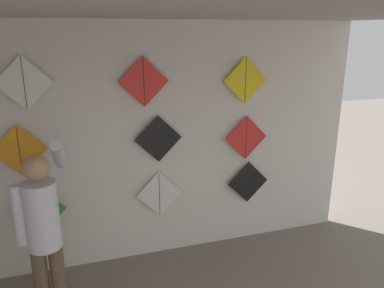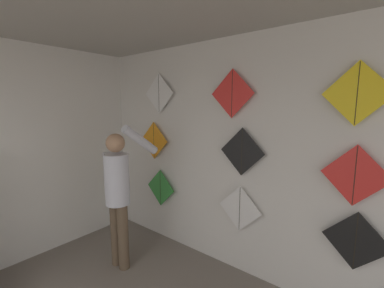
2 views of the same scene
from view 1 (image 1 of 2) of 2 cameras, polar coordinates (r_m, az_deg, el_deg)
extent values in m
cube|color=silver|center=(4.37, -6.69, -0.27)|extent=(5.22, 0.06, 2.80)
cube|color=#A8A399|center=(2.28, 2.35, 20.37)|extent=(5.22, 4.68, 0.04)
cylinder|color=brown|center=(3.94, -21.82, -19.61)|extent=(0.13, 0.13, 0.83)
cylinder|color=brown|center=(3.93, -19.58, -19.44)|extent=(0.13, 0.13, 0.83)
cylinder|color=silver|center=(3.57, -21.91, -10.07)|extent=(0.29, 0.29, 0.62)
sphere|color=tan|center=(3.40, -22.73, -3.35)|extent=(0.22, 0.22, 0.22)
cylinder|color=silver|center=(3.57, -24.84, -9.80)|extent=(0.10, 0.10, 0.55)
cylinder|color=silver|center=(3.60, -19.70, -1.54)|extent=(0.10, 0.51, 0.40)
cube|color=#338C38|center=(4.46, -22.15, -9.45)|extent=(0.55, 0.01, 0.55)
cylinder|color=black|center=(4.46, -22.15, -9.46)|extent=(0.01, 0.01, 0.53)
cube|color=white|center=(4.51, -5.00, -7.55)|extent=(0.55, 0.01, 0.55)
cylinder|color=black|center=(4.51, -4.99, -7.56)|extent=(0.01, 0.01, 0.53)
cube|color=black|center=(4.87, 8.52, -5.76)|extent=(0.55, 0.01, 0.55)
cylinder|color=black|center=(4.87, 8.53, -5.76)|extent=(0.01, 0.01, 0.53)
cube|color=orange|center=(4.23, -24.82, -0.90)|extent=(0.55, 0.01, 0.55)
cylinder|color=black|center=(4.23, -24.82, -0.90)|extent=(0.01, 0.01, 0.53)
cube|color=black|center=(4.28, -5.15, 0.80)|extent=(0.55, 0.01, 0.55)
cylinder|color=black|center=(4.28, -5.14, 0.79)|extent=(0.01, 0.01, 0.53)
cube|color=red|center=(4.65, 8.25, 0.94)|extent=(0.55, 0.01, 0.55)
cylinder|color=black|center=(4.65, 8.26, 0.94)|extent=(0.01, 0.01, 0.53)
cube|color=white|center=(4.08, -24.24, 8.47)|extent=(0.55, 0.01, 0.55)
cylinder|color=black|center=(4.07, -24.24, 8.46)|extent=(0.01, 0.01, 0.53)
cube|color=red|center=(4.12, -7.37, 9.40)|extent=(0.55, 0.01, 0.55)
cylinder|color=black|center=(4.12, -7.37, 9.39)|extent=(0.01, 0.01, 0.53)
cube|color=yellow|center=(4.50, 8.16, 9.57)|extent=(0.55, 0.01, 0.55)
cylinder|color=black|center=(4.49, 8.17, 9.56)|extent=(0.01, 0.01, 0.53)
camera|label=2|loc=(2.74, 38.29, -0.71)|focal=24.00mm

